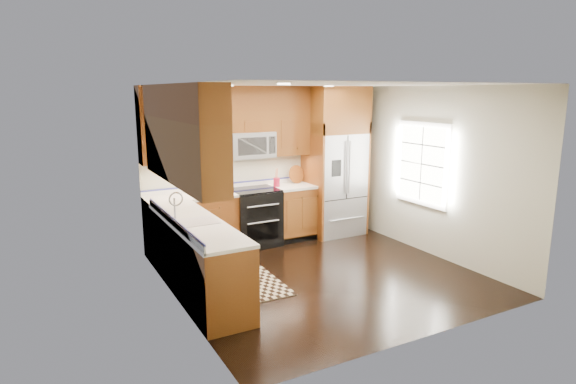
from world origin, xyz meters
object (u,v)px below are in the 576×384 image
refrigerator (335,161)px  utensil_crock (277,180)px  range (255,217)px  knife_block (225,184)px  rug (243,281)px

refrigerator → utensil_crock: 1.14m
range → knife_block: 0.74m
refrigerator → knife_block: bearing=173.9°
refrigerator → knife_block: refrigerator is taller
range → utensil_crock: 0.73m
knife_block → range: bearing=-21.8°
range → knife_block: size_ratio=3.77×
rug → utensil_crock: 2.16m
range → rug: range is taller
range → refrigerator: bearing=-1.4°
utensil_crock → rug: bearing=-131.0°
rug → knife_block: 1.90m
refrigerator → range: bearing=178.6°
refrigerator → rug: bearing=-150.5°
refrigerator → knife_block: (-1.99, 0.21, -0.26)m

